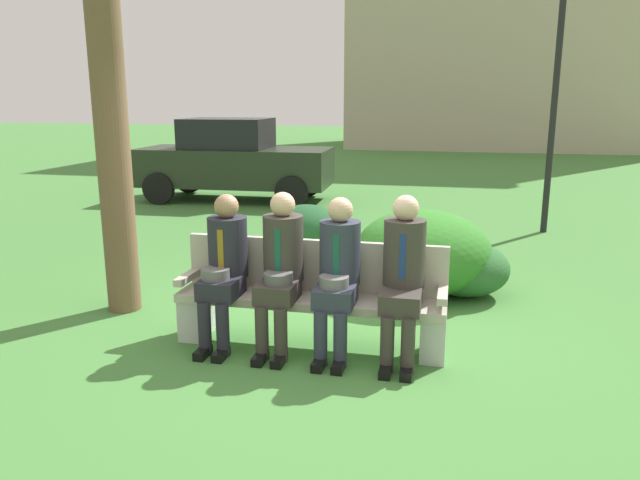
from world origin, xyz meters
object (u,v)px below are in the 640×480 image
object	(u,v)px
seated_man_leftmost	(224,263)
shrub_near_bench	(307,228)
shrub_mid_lawn	(464,268)
parked_car_near	(234,160)
park_bench	(311,296)
seated_man_rightmost	(403,270)
seated_man_centerleft	(281,264)
shrub_far_lawn	(422,252)
seated_man_centerright	(338,269)
street_lamp	(557,76)

from	to	relation	value
seated_man_leftmost	shrub_near_bench	world-z (taller)	seated_man_leftmost
shrub_mid_lawn	parked_car_near	size ratio (longest dim) A/B	0.24
park_bench	seated_man_rightmost	distance (m)	0.86
seated_man_centerleft	parked_car_near	distance (m)	7.81
shrub_mid_lawn	park_bench	bearing A→B (deg)	-127.92
seated_man_rightmost	shrub_far_lawn	world-z (taller)	seated_man_rightmost
seated_man_centerright	seated_man_leftmost	bearing A→B (deg)	-179.95
seated_man_rightmost	shrub_mid_lawn	size ratio (longest dim) A/B	1.41
seated_man_centerright	parked_car_near	world-z (taller)	parked_car_near
shrub_near_bench	parked_car_near	distance (m)	4.62
seated_man_centerright	street_lamp	world-z (taller)	street_lamp
shrub_mid_lawn	street_lamp	bearing A→B (deg)	70.29
street_lamp	parked_car_near	bearing A→B (deg)	162.80
street_lamp	seated_man_centerright	bearing A→B (deg)	-113.41
seated_man_centerright	street_lamp	distance (m)	6.05
seated_man_centerleft	street_lamp	distance (m)	6.25
seated_man_centerleft	street_lamp	xyz separation A→B (m)	(2.80, 5.33, 1.67)
seated_man_leftmost	seated_man_rightmost	distance (m)	1.52
seated_man_centerright	street_lamp	size ratio (longest dim) A/B	0.33
parked_car_near	street_lamp	size ratio (longest dim) A/B	0.99
shrub_mid_lawn	street_lamp	world-z (taller)	street_lamp
seated_man_rightmost	shrub_far_lawn	distance (m)	1.79
park_bench	shrub_near_bench	distance (m)	3.29
shrub_near_bench	parked_car_near	size ratio (longest dim) A/B	0.26
seated_man_centerleft	seated_man_centerright	world-z (taller)	seated_man_centerleft
park_bench	street_lamp	size ratio (longest dim) A/B	0.58
seated_man_centerleft	shrub_mid_lawn	size ratio (longest dim) A/B	1.40
shrub_far_lawn	seated_man_rightmost	bearing A→B (deg)	-91.97
seated_man_centerright	seated_man_rightmost	xyz separation A→B (m)	(0.53, 0.01, 0.02)
park_bench	seated_man_rightmost	xyz separation A→B (m)	(0.79, -0.12, 0.31)
seated_man_leftmost	shrub_mid_lawn	world-z (taller)	seated_man_leftmost
shrub_mid_lawn	seated_man_centerright	bearing A→B (deg)	-120.09
seated_man_leftmost	seated_man_centerleft	bearing A→B (deg)	0.39
seated_man_centerleft	shrub_far_lawn	bearing A→B (deg)	58.61
seated_man_rightmost	shrub_near_bench	world-z (taller)	seated_man_rightmost
street_lamp	shrub_near_bench	bearing A→B (deg)	-149.33
park_bench	seated_man_centerleft	xyz separation A→B (m)	(-0.23, -0.13, 0.30)
seated_man_centerleft	shrub_near_bench	bearing A→B (deg)	100.27
seated_man_rightmost	parked_car_near	distance (m)	8.26
park_bench	seated_man_leftmost	xyz separation A→B (m)	(-0.73, -0.14, 0.29)
shrub_mid_lawn	parked_car_near	distance (m)	7.11
parked_car_near	street_lamp	world-z (taller)	street_lamp
shrub_near_bench	parked_car_near	world-z (taller)	parked_car_near
seated_man_centerright	shrub_mid_lawn	xyz separation A→B (m)	(1.05, 1.81, -0.43)
park_bench	street_lamp	xyz separation A→B (m)	(2.57, 5.20, 1.98)
seated_man_rightmost	shrub_near_bench	bearing A→B (deg)	116.09
parked_car_near	park_bench	bearing A→B (deg)	-64.56
park_bench	parked_car_near	world-z (taller)	parked_car_near
shrub_near_bench	parked_car_near	bearing A→B (deg)	123.15
seated_man_centerright	park_bench	bearing A→B (deg)	152.32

